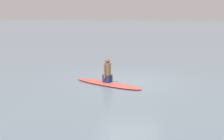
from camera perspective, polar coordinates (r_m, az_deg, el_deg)
The scene contains 3 objects.
ground_plane at distance 11.98m, azimuth 3.65°, elevation -2.33°, with size 400.00×400.00×0.00m, color slate.
surfboard at distance 11.42m, azimuth -0.94°, elevation -2.70°, with size 3.22×0.72×0.10m, color #D84C3F.
person_paddler at distance 11.32m, azimuth -0.95°, elevation -0.29°, with size 0.40×0.42×0.98m.
Camera 1 is at (-1.95, 11.51, 2.69)m, focal length 45.30 mm.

